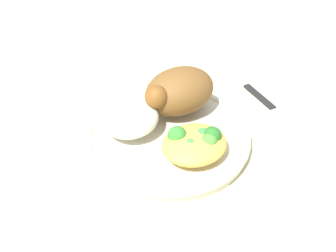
% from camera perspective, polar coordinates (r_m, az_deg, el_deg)
% --- Properties ---
extents(ground_plane, '(2.00, 2.00, 0.00)m').
position_cam_1_polar(ground_plane, '(0.57, 0.00, -2.32)').
color(ground_plane, '#C6BF90').
extents(plate, '(0.25, 0.25, 0.02)m').
position_cam_1_polar(plate, '(0.56, 0.00, -1.52)').
color(plate, beige).
rests_on(plate, ground_plane).
extents(roasted_chicken, '(0.12, 0.08, 0.07)m').
position_cam_1_polar(roasted_chicken, '(0.58, 1.63, 5.43)').
color(roasted_chicken, brown).
rests_on(roasted_chicken, plate).
extents(rice_pile, '(0.09, 0.09, 0.05)m').
position_cam_1_polar(rice_pile, '(0.55, -6.06, 1.39)').
color(rice_pile, white).
rests_on(rice_pile, plate).
extents(mac_cheese_with_broccoli, '(0.09, 0.08, 0.04)m').
position_cam_1_polar(mac_cheese_with_broccoli, '(0.51, 4.21, -2.62)').
color(mac_cheese_with_broccoli, gold).
rests_on(mac_cheese_with_broccoli, plate).
extents(fork, '(0.03, 0.14, 0.01)m').
position_cam_1_polar(fork, '(0.63, 12.93, 1.82)').
color(fork, '#B2B2B7').
rests_on(fork, ground_plane).
extents(knife, '(0.03, 0.19, 0.01)m').
position_cam_1_polar(knife, '(0.66, 16.03, 2.75)').
color(knife, black).
rests_on(knife, ground_plane).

